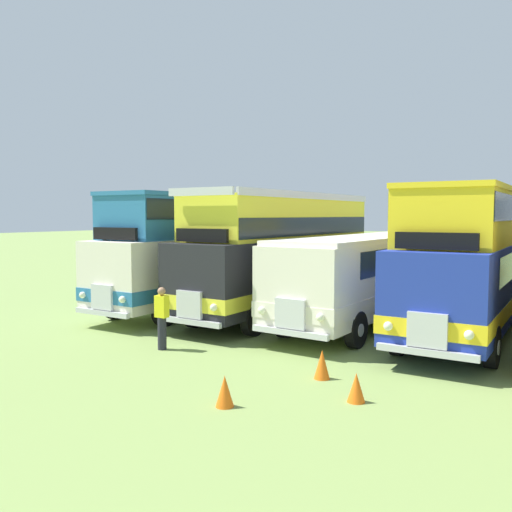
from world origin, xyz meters
name	(u,v)px	position (x,y,z in m)	size (l,w,h in m)	color
ground_plane	(471,333)	(0.00, 0.00, 0.00)	(200.00, 200.00, 0.00)	#7A934C
bus_first_in_row	(212,245)	(-10.04, -0.14, 2.48)	(2.72, 11.70, 4.49)	silver
bus_second_in_row	(284,251)	(-6.69, -0.15, 2.36)	(2.68, 10.90, 4.52)	black
bus_third_in_row	(370,272)	(-3.35, 0.00, 1.76)	(2.93, 10.81, 2.99)	silver
bus_fourth_in_row	(472,255)	(0.00, -0.20, 2.47)	(2.72, 10.50, 4.49)	#1E339E
cone_near_end	(225,391)	(-2.73, -9.47, 0.31)	(0.36, 0.36, 0.62)	orange
cone_mid_row	(322,364)	(-1.91, -6.85, 0.33)	(0.36, 0.36, 0.67)	orange
cone_far_end	(356,388)	(-0.68, -7.87, 0.29)	(0.36, 0.36, 0.58)	orange
marshal_person	(162,318)	(-6.79, -6.78, 0.89)	(0.36, 0.24, 1.73)	#23232D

